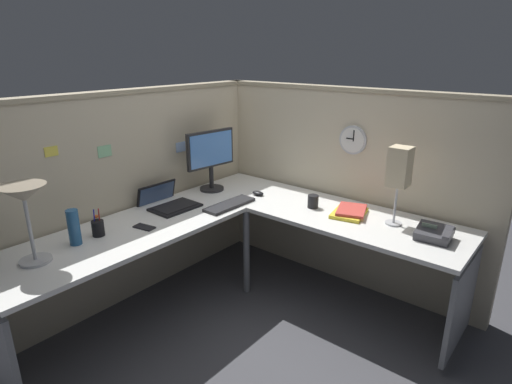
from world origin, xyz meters
TOP-DOWN VIEW (x-y plane):
  - ground_plane at (0.00, 0.00)m, footprint 6.80×6.80m
  - cubicle_wall_back at (-0.36, 0.87)m, footprint 2.57×0.12m
  - cubicle_wall_right at (0.87, -0.27)m, footprint 0.12×2.37m
  - desk at (-0.15, -0.05)m, footprint 2.35×2.15m
  - monitor at (0.28, 0.64)m, footprint 0.46×0.20m
  - laptop at (-0.20, 0.63)m, footprint 0.35×0.39m
  - keyboard at (0.09, 0.26)m, footprint 0.43×0.15m
  - computer_mouse at (0.42, 0.25)m, footprint 0.06×0.10m
  - desk_lamp_dome at (-1.23, 0.50)m, footprint 0.24×0.24m
  - pen_cup at (-0.82, 0.54)m, footprint 0.08×0.08m
  - cell_phone at (-0.57, 0.42)m, footprint 0.09×0.15m
  - thermos_flask at (-0.98, 0.54)m, footprint 0.07×0.07m
  - office_phone at (0.46, -1.12)m, footprint 0.20×0.22m
  - book_stack at (0.50, -0.52)m, footprint 0.33×0.27m
  - desk_lamp_paper at (0.53, -0.83)m, footprint 0.13×0.13m
  - coffee_mug at (0.46, -0.24)m, footprint 0.08×0.08m
  - wall_clock at (0.82, -0.35)m, footprint 0.04×0.22m
  - pinned_note_leftmost at (-0.55, 0.82)m, footprint 0.10×0.00m
  - pinned_note_middle at (0.12, 0.82)m, footprint 0.10×0.00m
  - pinned_note_rightmost at (-0.91, 0.82)m, footprint 0.08×0.00m

SIDE VIEW (x-z plane):
  - ground_plane at x=0.00m, z-range 0.00..0.00m
  - desk at x=-0.15m, z-range 0.27..1.00m
  - cell_phone at x=-0.57m, z-range 0.73..0.74m
  - keyboard at x=0.09m, z-range 0.73..0.75m
  - computer_mouse at x=0.42m, z-range 0.73..0.76m
  - book_stack at x=0.50m, z-range 0.73..0.77m
  - laptop at x=-0.20m, z-range 0.65..0.86m
  - office_phone at x=0.46m, z-range 0.71..0.82m
  - coffee_mug at x=0.46m, z-range 0.73..0.83m
  - pen_cup at x=-0.82m, z-range 0.69..0.87m
  - cubicle_wall_back at x=-0.36m, z-range 0.00..1.58m
  - cubicle_wall_right at x=0.87m, z-range 0.00..1.58m
  - thermos_flask at x=-0.98m, z-range 0.73..0.95m
  - monitor at x=0.28m, z-range 0.77..1.27m
  - desk_lamp_dome at x=-1.23m, z-range 0.87..1.32m
  - pinned_note_middle at x=0.12m, z-range 1.06..1.14m
  - desk_lamp_paper at x=0.53m, z-range 0.85..1.38m
  - pinned_note_leftmost at x=-0.55m, z-range 1.15..1.22m
  - wall_clock at x=0.82m, z-range 1.09..1.31m
  - pinned_note_rightmost at x=-0.91m, z-range 1.22..1.28m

